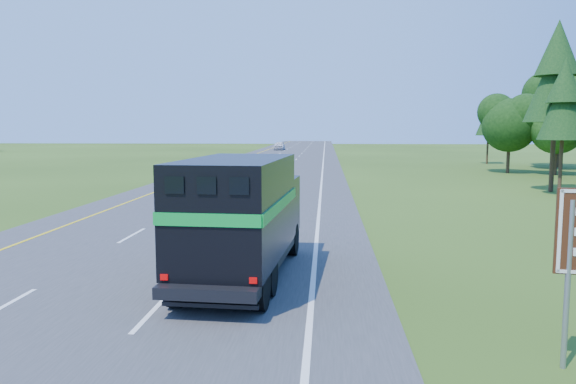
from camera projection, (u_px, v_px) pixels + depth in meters
The scene contains 5 objects.
road at pixel (263, 174), 51.86m from camera, with size 15.00×260.00×0.04m, color #38383A.
lane_markings at pixel (263, 174), 51.86m from camera, with size 11.15×260.00×0.01m.
horse_truck at pixel (242, 214), 15.68m from camera, with size 2.93×7.91×3.44m.
white_suv at pixel (217, 170), 45.81m from camera, with size 2.79×6.05×1.68m, color silver.
far_car at pixel (279, 146), 107.53m from camera, with size 1.93×4.81×1.64m, color silver.
Camera 1 is at (5.83, -1.43, 4.29)m, focal length 35.00 mm.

